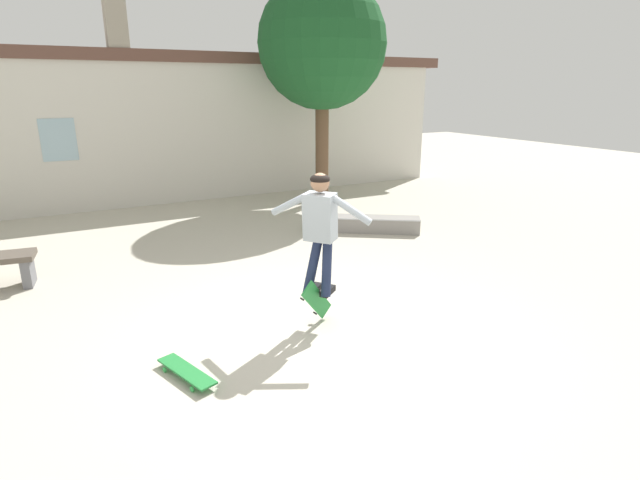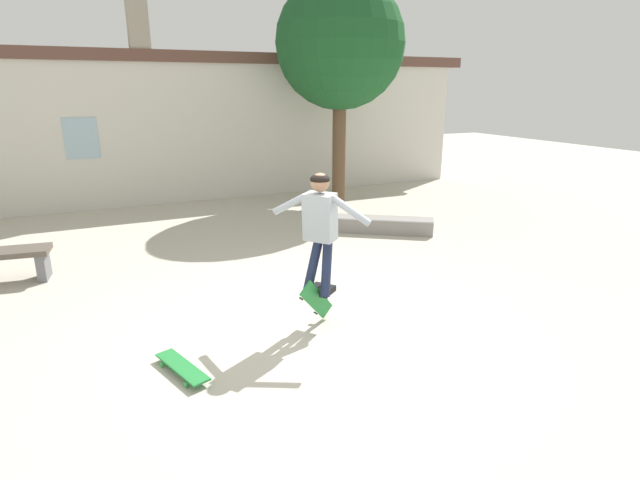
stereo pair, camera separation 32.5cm
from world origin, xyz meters
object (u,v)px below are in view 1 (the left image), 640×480
Objects in this scene: skate_ledge at (364,224)px; skateboard_flipping at (317,300)px; skater at (320,223)px; tree_right at (322,44)px; skateboard_resting at (187,371)px.

skateboard_flipping is (-2.74, -3.18, 0.19)m from skate_ledge.
skater reaches higher than skateboard_flipping.
skate_ledge is 1.40× the size of skater.
tree_right reaches higher than skater.
tree_right is 8.78m from skateboard_resting.
skateboard_flipping reaches higher than skateboard_resting.
skate_ledge is 4.20m from skateboard_flipping.
tree_right is at bearing 23.07° from skater.
skate_ledge is at bearing -101.39° from tree_right.
tree_right is 7.59m from skateboard_flipping.
skater is at bearing -95.99° from skate_ledge.
tree_right is at bearing -56.44° from skateboard_resting.
skater reaches higher than skate_ledge.
skateboard_resting is (-1.68, -0.36, -1.20)m from skater.
tree_right is 7.66× the size of skateboard_flipping.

